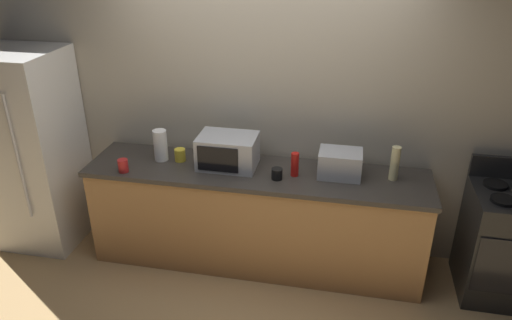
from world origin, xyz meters
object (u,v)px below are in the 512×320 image
object	(u,v)px
microwave	(228,151)
bottle_hot_sauce	(295,164)
refrigerator	(32,150)
toaster_oven	(340,164)
mug_black	(277,174)
mug_yellow	(180,155)
stove_range	(504,243)
mug_red	(123,166)
bottle_hand_soap	(395,163)
paper_towel_roll	(160,145)

from	to	relation	value
microwave	bottle_hot_sauce	bearing A→B (deg)	-6.32
refrigerator	toaster_oven	bearing A→B (deg)	1.27
microwave	mug_black	size ratio (longest dim) A/B	5.32
toaster_oven	mug_yellow	world-z (taller)	toaster_oven
toaster_oven	bottle_hot_sauce	world-z (taller)	toaster_oven
stove_range	mug_red	world-z (taller)	stove_range
bottle_hand_soap	mug_red	distance (m)	2.18
stove_range	mug_red	distance (m)	3.11
paper_towel_roll	microwave	bearing A→B (deg)	-0.21
toaster_oven	mug_red	world-z (taller)	toaster_oven
bottle_hand_soap	bottle_hot_sauce	distance (m)	0.78
stove_range	paper_towel_roll	distance (m)	2.90
stove_range	bottle_hand_soap	xyz separation A→B (m)	(-0.91, 0.08, 0.58)
bottle_hand_soap	mug_black	distance (m)	0.93
bottle_hot_sauce	mug_black	size ratio (longest dim) A/B	2.19
stove_range	toaster_oven	world-z (taller)	toaster_oven
paper_towel_roll	stove_range	bearing A→B (deg)	-1.01
bottle_hand_soap	mug_yellow	distance (m)	1.77
toaster_oven	bottle_hot_sauce	distance (m)	0.36
toaster_oven	paper_towel_roll	bearing A→B (deg)	-179.62
microwave	paper_towel_roll	xyz separation A→B (m)	(-0.59, 0.00, 0.00)
refrigerator	bottle_hot_sauce	xyz separation A→B (m)	(2.37, -0.01, 0.10)
stove_range	bottle_hand_soap	size ratio (longest dim) A/B	3.86
paper_towel_roll	bottle_hot_sauce	xyz separation A→B (m)	(1.16, -0.07, -0.04)
toaster_oven	paper_towel_roll	distance (m)	1.51
toaster_oven	mug_black	xyz separation A→B (m)	(-0.48, -0.16, -0.06)
stove_range	microwave	size ratio (longest dim) A/B	2.25
bottle_hand_soap	mug_black	size ratio (longest dim) A/B	3.11
refrigerator	microwave	xyz separation A→B (m)	(1.80, 0.05, 0.13)
toaster_oven	mug_yellow	distance (m)	1.35
refrigerator	toaster_oven	xyz separation A→B (m)	(2.72, 0.06, 0.10)
toaster_oven	bottle_hand_soap	xyz separation A→B (m)	(0.42, 0.02, 0.04)
mug_black	bottle_hot_sauce	bearing A→B (deg)	33.64
paper_towel_roll	bottle_hand_soap	bearing A→B (deg)	0.75
bottle_hot_sauce	mug_black	distance (m)	0.17
refrigerator	mug_black	size ratio (longest dim) A/B	19.97
microwave	paper_towel_roll	world-z (taller)	same
mug_red	mug_black	size ratio (longest dim) A/B	1.20
refrigerator	stove_range	distance (m)	4.07
microwave	mug_yellow	bearing A→B (deg)	177.92
toaster_oven	mug_yellow	bearing A→B (deg)	179.86
toaster_oven	mug_black	distance (m)	0.51
paper_towel_roll	mug_black	distance (m)	1.04
refrigerator	bottle_hand_soap	world-z (taller)	refrigerator
bottle_hand_soap	mug_yellow	world-z (taller)	bottle_hand_soap
stove_range	mug_red	bearing A→B (deg)	-175.81
mug_red	mug_yellow	bearing A→B (deg)	36.71
stove_range	microwave	distance (m)	2.32
toaster_oven	paper_towel_roll	size ratio (longest dim) A/B	1.26
bottle_hot_sauce	mug_yellow	xyz separation A→B (m)	(-1.00, 0.08, -0.05)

